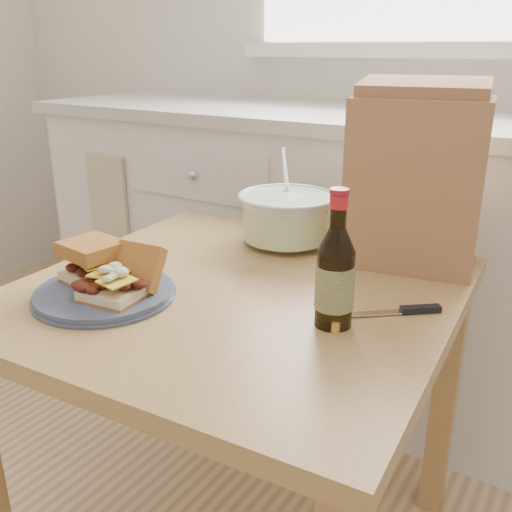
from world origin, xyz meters
The scene contains 9 objects.
cabinet_run centered at (0.00, 1.70, 0.47)m, with size 2.50×0.64×0.94m.
dining_table centered at (0.04, 0.85, 0.58)m, with size 0.87×0.87×0.68m.
plate centered at (-0.15, 0.67, 0.69)m, with size 0.26×0.26×0.02m, color #3F4A67.
sandwich_left centered at (-0.20, 0.70, 0.74)m, with size 0.12×0.11×0.08m.
sandwich_right centered at (-0.10, 0.68, 0.73)m, with size 0.11×0.15×0.09m.
coleslaw_bowl centered at (-0.01, 1.13, 0.74)m, with size 0.23×0.23×0.23m.
beer_bottle centered at (0.27, 0.80, 0.77)m, with size 0.07×0.07×0.24m.
knife centered at (0.36, 0.92, 0.69)m, with size 0.15×0.13×0.01m.
paper_bag centered at (0.27, 1.17, 0.86)m, with size 0.27×0.18×0.35m, color #A26F4E.
Camera 1 is at (0.63, -0.00, 1.13)m, focal length 40.00 mm.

